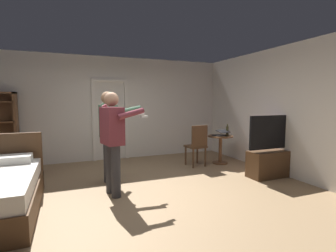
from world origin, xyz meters
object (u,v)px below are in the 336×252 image
laptop (221,134)px  person_striped_shirt (109,131)px  person_blue_shirt (113,136)px  suitcase_dark (25,171)px  wooden_chair (197,144)px  bottle_on_table (227,131)px  suitcase_small (27,166)px  tv_flatscreen (272,158)px  side_table (220,145)px

laptop → person_striped_shirt: 2.85m
person_blue_shirt → suitcase_dark: size_ratio=3.06×
wooden_chair → suitcase_dark: 3.72m
laptop → wooden_chair: wooden_chair is taller
suitcase_dark → person_striped_shirt: bearing=-21.4°
bottle_on_table → wooden_chair: bottle_on_table is taller
laptop → suitcase_small: laptop is taller
suitcase_small → tv_flatscreen: bearing=-17.2°
wooden_chair → suitcase_small: 3.78m
wooden_chair → person_blue_shirt: bearing=-153.1°
tv_flatscreen → person_striped_shirt: (-3.18, 0.77, 0.63)m
suitcase_dark → suitcase_small: (-0.01, 0.32, 0.02)m
person_striped_shirt → suitcase_small: 2.18m
tv_flatscreen → suitcase_dark: size_ratio=2.28×
laptop → person_blue_shirt: 3.04m
side_table → person_blue_shirt: bearing=-158.0°
person_striped_shirt → person_blue_shirt: bearing=-93.1°
laptop → bottle_on_table: 0.18m
tv_flatscreen → person_blue_shirt: 3.27m
wooden_chair → person_blue_shirt: (-2.17, -1.10, 0.45)m
side_table → person_blue_shirt: person_blue_shirt is taller
person_striped_shirt → tv_flatscreen: bearing=-13.7°
side_table → bottle_on_table: bearing=-29.7°
bottle_on_table → wooden_chair: size_ratio=0.29×
bottle_on_table → suitcase_dark: size_ratio=0.52×
tv_flatscreen → bottle_on_table: bearing=100.2°
wooden_chair → person_striped_shirt: person_striped_shirt is taller
person_blue_shirt → suitcase_dark: 2.32m
wooden_chair → person_striped_shirt: size_ratio=0.57×
bottle_on_table → suitcase_small: size_ratio=0.55×
side_table → person_striped_shirt: size_ratio=0.40×
person_blue_shirt → suitcase_dark: (-1.50, 1.56, -0.84)m
tv_flatscreen → person_blue_shirt: (-3.21, 0.19, 0.61)m
person_blue_shirt → person_striped_shirt: person_striped_shirt is taller
tv_flatscreen → side_table: 1.38m
wooden_chair → tv_flatscreen: bearing=-51.0°
tv_flatscreen → person_striped_shirt: 3.33m
person_blue_shirt → suitcase_dark: person_blue_shirt is taller
side_table → suitcase_small: size_ratio=1.32×
side_table → bottle_on_table: (0.14, -0.08, 0.35)m
tv_flatscreen → wooden_chair: size_ratio=1.28×
bottle_on_table → person_blue_shirt: person_blue_shirt is taller
side_table → suitcase_dark: size_ratio=1.26×
tv_flatscreen → side_table: bearing=105.3°
bottle_on_table → wooden_chair: 0.86m
side_table → suitcase_small: bearing=170.5°
person_blue_shirt → suitcase_small: bearing=128.9°
tv_flatscreen → suitcase_dark: 5.03m
bottle_on_table → suitcase_dark: 4.56m
wooden_chair → person_blue_shirt: 2.47m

